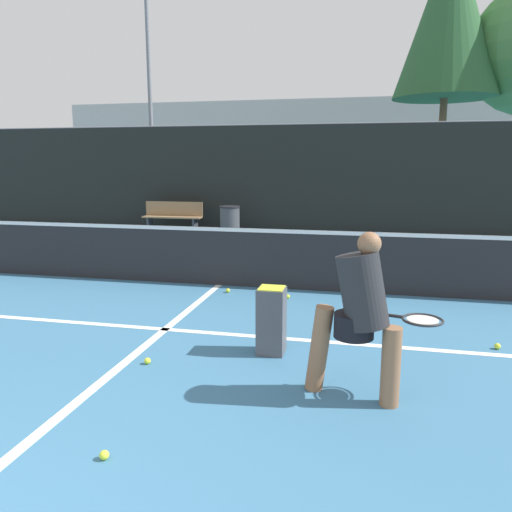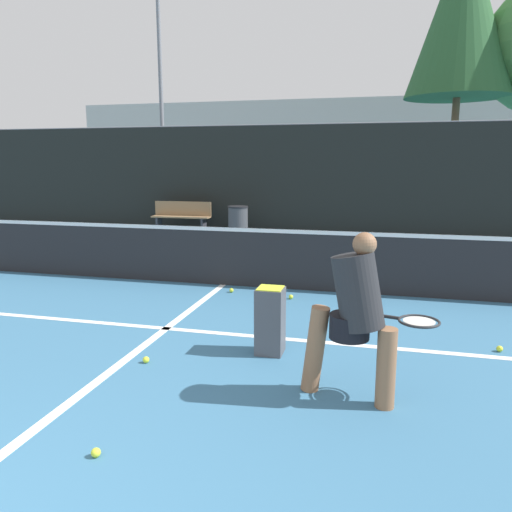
# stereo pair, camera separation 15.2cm
# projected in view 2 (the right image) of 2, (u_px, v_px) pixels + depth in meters

# --- Properties ---
(court_service_line) EXTENTS (8.25, 0.10, 0.01)m
(court_service_line) POSITION_uv_depth(u_px,v_px,m) (166.00, 328.00, 6.03)
(court_service_line) COLOR white
(court_service_line) RESTS_ON ground
(court_center_mark) EXTENTS (0.10, 5.67, 0.01)m
(court_center_mark) POSITION_uv_depth(u_px,v_px,m) (144.00, 346.00, 5.46)
(court_center_mark) COLOR white
(court_center_mark) RESTS_ON ground
(net) EXTENTS (11.09, 0.09, 1.07)m
(net) POSITION_uv_depth(u_px,v_px,m) (223.00, 254.00, 8.07)
(net) COLOR slate
(net) RESTS_ON ground
(fence_back) EXTENTS (24.00, 0.06, 3.00)m
(fence_back) POSITION_uv_depth(u_px,v_px,m) (292.00, 179.00, 13.86)
(fence_back) COLOR black
(fence_back) RESTS_ON ground
(player_practicing) EXTENTS (1.20, 0.54, 1.45)m
(player_practicing) POSITION_uv_depth(u_px,v_px,m) (355.00, 312.00, 4.10)
(player_practicing) COLOR #8C6042
(player_practicing) RESTS_ON ground
(tennis_ball_scattered_1) EXTENTS (0.07, 0.07, 0.07)m
(tennis_ball_scattered_1) POSITION_uv_depth(u_px,v_px,m) (231.00, 290.00, 7.69)
(tennis_ball_scattered_1) COLOR #D1E033
(tennis_ball_scattered_1) RESTS_ON ground
(tennis_ball_scattered_2) EXTENTS (0.07, 0.07, 0.07)m
(tennis_ball_scattered_2) POSITION_uv_depth(u_px,v_px,m) (280.00, 302.00, 7.06)
(tennis_ball_scattered_2) COLOR #D1E033
(tennis_ball_scattered_2) RESTS_ON ground
(tennis_ball_scattered_4) EXTENTS (0.07, 0.07, 0.07)m
(tennis_ball_scattered_4) POSITION_uv_depth(u_px,v_px,m) (500.00, 349.00, 5.29)
(tennis_ball_scattered_4) COLOR #D1E033
(tennis_ball_scattered_4) RESTS_ON ground
(tennis_ball_scattered_6) EXTENTS (0.07, 0.07, 0.07)m
(tennis_ball_scattered_6) POSITION_uv_depth(u_px,v_px,m) (146.00, 360.00, 5.00)
(tennis_ball_scattered_6) COLOR #D1E033
(tennis_ball_scattered_6) RESTS_ON ground
(tennis_ball_scattered_8) EXTENTS (0.07, 0.07, 0.07)m
(tennis_ball_scattered_8) POSITION_uv_depth(u_px,v_px,m) (291.00, 297.00, 7.32)
(tennis_ball_scattered_8) COLOR #D1E033
(tennis_ball_scattered_8) RESTS_ON ground
(tennis_ball_scattered_9) EXTENTS (0.07, 0.07, 0.07)m
(tennis_ball_scattered_9) POSITION_uv_depth(u_px,v_px,m) (96.00, 453.00, 3.41)
(tennis_ball_scattered_9) COLOR #D1E033
(tennis_ball_scattered_9) RESTS_ON ground
(ball_hopper) EXTENTS (0.28, 0.28, 0.71)m
(ball_hopper) POSITION_uv_depth(u_px,v_px,m) (270.00, 319.00, 5.21)
(ball_hopper) COLOR #4C4C51
(ball_hopper) RESTS_ON ground
(courtside_bench) EXTENTS (1.69, 0.42, 0.86)m
(courtside_bench) POSITION_uv_depth(u_px,v_px,m) (182.00, 216.00, 14.16)
(courtside_bench) COLOR olive
(courtside_bench) RESTS_ON ground
(trash_bin) EXTENTS (0.56, 0.56, 0.80)m
(trash_bin) POSITION_uv_depth(u_px,v_px,m) (238.00, 221.00, 13.57)
(trash_bin) COLOR #3F3F42
(trash_bin) RESTS_ON ground
(parked_car) EXTENTS (1.80, 3.93, 1.30)m
(parked_car) POSITION_uv_depth(u_px,v_px,m) (354.00, 205.00, 16.84)
(parked_car) COLOR maroon
(parked_car) RESTS_ON ground
(floodlight_mast) EXTENTS (1.10, 0.24, 9.60)m
(floodlight_mast) POSITION_uv_depth(u_px,v_px,m) (160.00, 57.00, 19.47)
(floodlight_mast) COLOR slate
(floodlight_mast) RESTS_ON ground
(tree_west) EXTENTS (3.93, 3.93, 10.48)m
(tree_west) POSITION_uv_depth(u_px,v_px,m) (463.00, 12.00, 18.41)
(tree_west) COLOR brown
(tree_west) RESTS_ON ground
(building_far) EXTENTS (36.00, 2.40, 5.83)m
(building_far) POSITION_uv_depth(u_px,v_px,m) (346.00, 147.00, 32.21)
(building_far) COLOR #B2ADA3
(building_far) RESTS_ON ground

